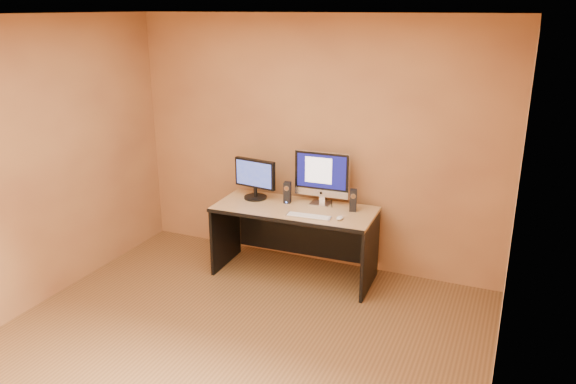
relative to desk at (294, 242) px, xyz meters
The scene contains 12 objects.
floor 1.58m from the desk, 89.03° to the right, with size 4.00×4.00×0.00m, color brown.
walls 1.80m from the desk, 89.03° to the right, with size 4.00×4.00×2.60m, color #AC7745, non-canonical shape.
ceiling 2.71m from the desk, 89.03° to the right, with size 4.00×4.00×0.00m, color white.
desk is the anchor object (origin of this frame).
imac 0.71m from the desk, 47.90° to the left, with size 0.57×0.21×0.55m, color silver, non-canonical shape.
second_monitor 0.77m from the desk, 167.22° to the left, with size 0.48×0.24×0.42m, color black, non-canonical shape.
speaker_left 0.51m from the desk, 137.82° to the left, with size 0.07×0.07×0.22m, color black, non-canonical shape.
speaker_right 0.75m from the desk, 14.85° to the left, with size 0.07×0.07×0.22m, color black, non-canonical shape.
keyboard 0.48m from the desk, 39.80° to the right, with size 0.43×0.12×0.02m, color silver.
mouse 0.66m from the desk, 13.98° to the right, with size 0.06×0.10×0.04m, color silver.
cable_a 0.55m from the desk, 41.26° to the left, with size 0.01×0.01×0.22m, color black.
cable_b 0.51m from the desk, 59.65° to the left, with size 0.01×0.01×0.18m, color black.
Camera 1 is at (2.00, -3.32, 2.66)m, focal length 35.00 mm.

